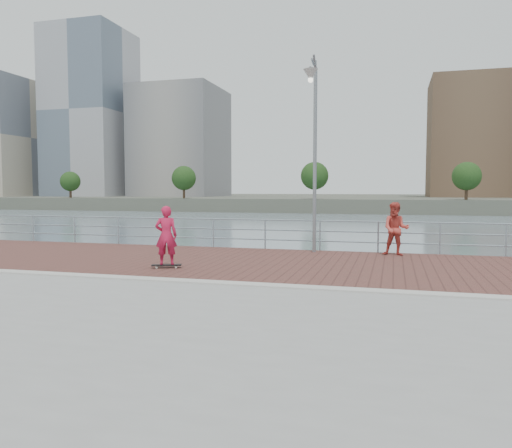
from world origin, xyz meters
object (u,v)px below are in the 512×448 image
(guardrail, at_px, (292,231))
(street_lamp, at_px, (313,120))
(skateboarder, at_px, (166,235))
(bystander, at_px, (396,229))

(guardrail, bearing_deg, street_lamp, -47.40)
(guardrail, bearing_deg, skateboarder, -116.38)
(skateboarder, height_order, bystander, bystander)
(guardrail, bearing_deg, bystander, -10.53)
(guardrail, xyz_separation_m, street_lamp, (0.90, -0.97, 3.91))
(guardrail, relative_size, skateboarder, 23.33)
(street_lamp, height_order, skateboarder, street_lamp)
(bystander, bearing_deg, guardrail, 174.74)
(guardrail, height_order, bystander, bystander)
(skateboarder, bearing_deg, guardrail, -138.00)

